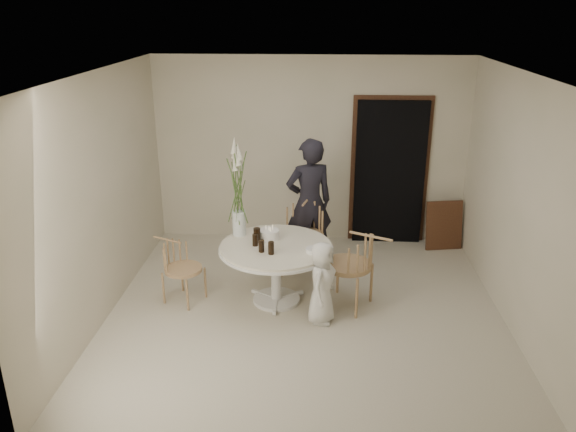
# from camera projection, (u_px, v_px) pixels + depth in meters

# --- Properties ---
(ground) EXTENTS (4.50, 4.50, 0.00)m
(ground) POSITION_uv_depth(u_px,v_px,m) (305.00, 312.00, 6.50)
(ground) COLOR beige
(ground) RESTS_ON ground
(room_shell) EXTENTS (4.50, 4.50, 4.50)m
(room_shell) POSITION_uv_depth(u_px,v_px,m) (307.00, 178.00, 5.93)
(room_shell) COLOR white
(room_shell) RESTS_ON ground
(doorway) EXTENTS (1.00, 0.10, 2.10)m
(doorway) POSITION_uv_depth(u_px,v_px,m) (389.00, 173.00, 8.11)
(doorway) COLOR black
(doorway) RESTS_ON ground
(door_trim) EXTENTS (1.12, 0.03, 2.22)m
(door_trim) POSITION_uv_depth(u_px,v_px,m) (389.00, 169.00, 8.13)
(door_trim) COLOR #54341D
(door_trim) RESTS_ON ground
(table) EXTENTS (1.33, 1.33, 0.73)m
(table) POSITION_uv_depth(u_px,v_px,m) (276.00, 254.00, 6.53)
(table) COLOR white
(table) RESTS_ON ground
(picture_frame) EXTENTS (0.55, 0.25, 0.71)m
(picture_frame) POSITION_uv_depth(u_px,v_px,m) (444.00, 225.00, 8.09)
(picture_frame) COLOR #54341D
(picture_frame) RESTS_ON ground
(chair_far) EXTENTS (0.61, 0.64, 0.96)m
(chair_far) POSITION_uv_depth(u_px,v_px,m) (305.00, 225.00, 7.38)
(chair_far) COLOR tan
(chair_far) RESTS_ON ground
(chair_right) EXTENTS (0.71, 0.69, 0.96)m
(chair_right) POSITION_uv_depth(u_px,v_px,m) (359.00, 260.00, 6.38)
(chair_right) COLOR tan
(chair_right) RESTS_ON ground
(chair_left) EXTENTS (0.56, 0.54, 0.77)m
(chair_left) POSITION_uv_depth(u_px,v_px,m) (176.00, 261.00, 6.64)
(chair_left) COLOR tan
(chair_left) RESTS_ON ground
(girl) EXTENTS (0.74, 0.60, 1.74)m
(girl) POSITION_uv_depth(u_px,v_px,m) (309.00, 203.00, 7.46)
(girl) COLOR black
(girl) RESTS_ON ground
(boy) EXTENTS (0.42, 0.53, 0.95)m
(boy) POSITION_uv_depth(u_px,v_px,m) (322.00, 283.00, 6.16)
(boy) COLOR silver
(boy) RESTS_ON ground
(birthday_cake) EXTENTS (0.24, 0.24, 0.16)m
(birthday_cake) POSITION_uv_depth(u_px,v_px,m) (269.00, 234.00, 6.64)
(birthday_cake) COLOR white
(birthday_cake) RESTS_ON table
(cola_tumbler_a) EXTENTS (0.08, 0.08, 0.14)m
(cola_tumbler_a) POSITION_uv_depth(u_px,v_px,m) (261.00, 246.00, 6.29)
(cola_tumbler_a) COLOR black
(cola_tumbler_a) RESTS_ON table
(cola_tumbler_b) EXTENTS (0.08, 0.08, 0.15)m
(cola_tumbler_b) POSITION_uv_depth(u_px,v_px,m) (271.00, 248.00, 6.24)
(cola_tumbler_b) COLOR black
(cola_tumbler_b) RESTS_ON table
(cola_tumbler_c) EXTENTS (0.09, 0.09, 0.17)m
(cola_tumbler_c) POSITION_uv_depth(u_px,v_px,m) (257.00, 235.00, 6.55)
(cola_tumbler_c) COLOR black
(cola_tumbler_c) RESTS_ON table
(cola_tumbler_d) EXTENTS (0.07, 0.07, 0.14)m
(cola_tumbler_d) POSITION_uv_depth(u_px,v_px,m) (255.00, 240.00, 6.46)
(cola_tumbler_d) COLOR black
(cola_tumbler_d) RESTS_ON table
(plate_stack) EXTENTS (0.23, 0.23, 0.05)m
(plate_stack) POSITION_uv_depth(u_px,v_px,m) (314.00, 250.00, 6.30)
(plate_stack) COLOR white
(plate_stack) RESTS_ON table
(flower_vase) EXTENTS (0.16, 0.16, 1.20)m
(flower_vase) POSITION_uv_depth(u_px,v_px,m) (238.00, 190.00, 6.59)
(flower_vase) COLOR silver
(flower_vase) RESTS_ON table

